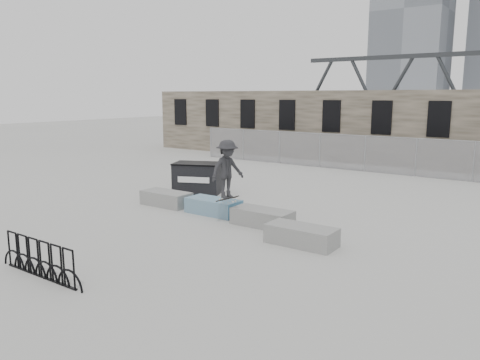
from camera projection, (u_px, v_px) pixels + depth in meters
name	position (u px, v px, depth m)	size (l,w,h in m)	color
ground	(231.00, 219.00, 16.09)	(120.00, 120.00, 0.00)	#ACACA7
stone_wall	(388.00, 127.00, 28.71)	(36.00, 2.58, 4.50)	brown
chainlink_fence	(365.00, 153.00, 25.93)	(22.06, 0.06, 2.02)	gray
planter_far_left	(166.00, 198.00, 18.03)	(2.00, 0.90, 0.55)	gray
planter_center_left	(213.00, 206.00, 16.74)	(2.00, 0.90, 0.55)	teal
planter_center_right	(262.00, 217.00, 15.22)	(2.00, 0.90, 0.55)	gray
planter_offset	(301.00, 235.00, 13.26)	(2.00, 0.90, 0.55)	gray
dumpster	(198.00, 178.00, 20.25)	(2.35, 1.94, 1.33)	black
bike_rack	(39.00, 259.00, 10.87)	(3.14, 0.07, 0.90)	black
skateboarder	(227.00, 169.00, 15.20)	(1.02, 1.38, 2.07)	#262629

